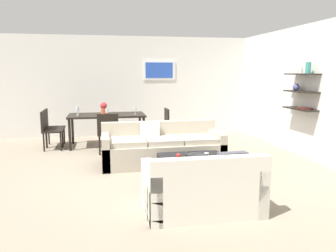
{
  "coord_description": "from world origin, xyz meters",
  "views": [
    {
      "loc": [
        -1.11,
        -5.98,
        1.74
      ],
      "look_at": [
        0.1,
        0.2,
        0.75
      ],
      "focal_mm": 36.76,
      "sensor_mm": 36.0,
      "label": 1
    }
  ],
  "objects_px": {
    "coffee_table": "(194,169)",
    "wine_glass_foot": "(107,111)",
    "dining_chair_right_near": "(162,124)",
    "centerpiece_vase": "(104,108)",
    "wine_glass_left_near": "(77,111)",
    "sofa_beige": "(162,149)",
    "dining_chair_left_near": "(49,128)",
    "decorative_bowl": "(197,155)",
    "dining_chair_left_far": "(51,125)",
    "candle_jar": "(207,155)",
    "dining_table": "(107,117)",
    "loveseat_white": "(202,188)",
    "apple_on_coffee_table": "(178,156)",
    "wine_glass_left_far": "(78,109)",
    "dining_chair_foot": "(108,131)",
    "wine_glass_right_near": "(135,109)"
  },
  "relations": [
    {
      "from": "decorative_bowl",
      "to": "dining_chair_left_far",
      "type": "height_order",
      "value": "dining_chair_left_far"
    },
    {
      "from": "sofa_beige",
      "to": "wine_glass_right_near",
      "type": "relative_size",
      "value": 14.22
    },
    {
      "from": "wine_glass_left_near",
      "to": "candle_jar",
      "type": "bearing_deg",
      "value": -52.48
    },
    {
      "from": "dining_chair_right_near",
      "to": "centerpiece_vase",
      "type": "xyz_separation_m",
      "value": [
        -1.36,
        0.26,
        0.4
      ]
    },
    {
      "from": "coffee_table",
      "to": "wine_glass_foot",
      "type": "height_order",
      "value": "wine_glass_foot"
    },
    {
      "from": "wine_glass_foot",
      "to": "wine_glass_right_near",
      "type": "bearing_deg",
      "value": 23.5
    },
    {
      "from": "dining_chair_left_far",
      "to": "dining_chair_right_near",
      "type": "xyz_separation_m",
      "value": [
        2.59,
        -0.42,
        0.0
      ]
    },
    {
      "from": "loveseat_white",
      "to": "wine_glass_left_near",
      "type": "height_order",
      "value": "wine_glass_left_near"
    },
    {
      "from": "decorative_bowl",
      "to": "candle_jar",
      "type": "height_order",
      "value": "same"
    },
    {
      "from": "loveseat_white",
      "to": "wine_glass_foot",
      "type": "distance_m",
      "value": 4.01
    },
    {
      "from": "dining_table",
      "to": "dining_chair_left_near",
      "type": "xyz_separation_m",
      "value": [
        -1.3,
        -0.21,
        -0.18
      ]
    },
    {
      "from": "sofa_beige",
      "to": "coffee_table",
      "type": "height_order",
      "value": "sofa_beige"
    },
    {
      "from": "dining_chair_right_near",
      "to": "wine_glass_foot",
      "type": "distance_m",
      "value": 1.36
    },
    {
      "from": "dining_chair_foot",
      "to": "coffee_table",
      "type": "bearing_deg",
      "value": -58.4
    },
    {
      "from": "loveseat_white",
      "to": "centerpiece_vase",
      "type": "distance_m",
      "value": 4.47
    },
    {
      "from": "apple_on_coffee_table",
      "to": "wine_glass_left_far",
      "type": "xyz_separation_m",
      "value": [
        -1.73,
        3.1,
        0.46
      ]
    },
    {
      "from": "coffee_table",
      "to": "dining_table",
      "type": "xyz_separation_m",
      "value": [
        -1.32,
        3.01,
        0.49
      ]
    },
    {
      "from": "sofa_beige",
      "to": "dining_chair_left_near",
      "type": "relative_size",
      "value": 2.58
    },
    {
      "from": "loveseat_white",
      "to": "dining_chair_right_near",
      "type": "bearing_deg",
      "value": 87.14
    },
    {
      "from": "decorative_bowl",
      "to": "dining_chair_left_near",
      "type": "xyz_separation_m",
      "value": [
        -2.66,
        2.78,
        0.09
      ]
    },
    {
      "from": "dining_chair_left_near",
      "to": "wine_glass_left_near",
      "type": "height_order",
      "value": "wine_glass_left_near"
    },
    {
      "from": "decorative_bowl",
      "to": "dining_table",
      "type": "xyz_separation_m",
      "value": [
        -1.37,
        2.99,
        0.27
      ]
    },
    {
      "from": "sofa_beige",
      "to": "candle_jar",
      "type": "bearing_deg",
      "value": -63.88
    },
    {
      "from": "dining_chair_right_near",
      "to": "centerpiece_vase",
      "type": "distance_m",
      "value": 1.45
    },
    {
      "from": "decorative_bowl",
      "to": "wine_glass_left_near",
      "type": "xyz_separation_m",
      "value": [
        -2.03,
        2.88,
        0.45
      ]
    },
    {
      "from": "dining_chair_left_near",
      "to": "dining_chair_right_near",
      "type": "bearing_deg",
      "value": 0.0
    },
    {
      "from": "wine_glass_left_far",
      "to": "wine_glass_left_near",
      "type": "bearing_deg",
      "value": -90.0
    },
    {
      "from": "wine_glass_left_near",
      "to": "dining_chair_foot",
      "type": "bearing_deg",
      "value": -48.66
    },
    {
      "from": "coffee_table",
      "to": "dining_chair_left_far",
      "type": "height_order",
      "value": "dining_chair_left_far"
    },
    {
      "from": "dining_chair_left_far",
      "to": "wine_glass_left_near",
      "type": "relative_size",
      "value": 5.78
    },
    {
      "from": "sofa_beige",
      "to": "wine_glass_foot",
      "type": "bearing_deg",
      "value": 123.98
    },
    {
      "from": "coffee_table",
      "to": "decorative_bowl",
      "type": "relative_size",
      "value": 2.84
    },
    {
      "from": "dining_chair_left_near",
      "to": "wine_glass_foot",
      "type": "xyz_separation_m",
      "value": [
        1.3,
        -0.2,
        0.37
      ]
    },
    {
      "from": "sofa_beige",
      "to": "candle_jar",
      "type": "xyz_separation_m",
      "value": [
        0.54,
        -1.1,
        0.12
      ]
    },
    {
      "from": "apple_on_coffee_table",
      "to": "dining_chair_left_near",
      "type": "height_order",
      "value": "dining_chair_left_near"
    },
    {
      "from": "decorative_bowl",
      "to": "centerpiece_vase",
      "type": "height_order",
      "value": "centerpiece_vase"
    },
    {
      "from": "loveseat_white",
      "to": "apple_on_coffee_table",
      "type": "distance_m",
      "value": 1.24
    },
    {
      "from": "wine_glass_foot",
      "to": "wine_glass_left_near",
      "type": "bearing_deg",
      "value": 156.5
    },
    {
      "from": "coffee_table",
      "to": "apple_on_coffee_table",
      "type": "bearing_deg",
      "value": 174.73
    },
    {
      "from": "wine_glass_left_far",
      "to": "centerpiece_vase",
      "type": "relative_size",
      "value": 0.66
    },
    {
      "from": "apple_on_coffee_table",
      "to": "dining_chair_foot",
      "type": "height_order",
      "value": "dining_chair_foot"
    },
    {
      "from": "candle_jar",
      "to": "dining_chair_left_far",
      "type": "distance_m",
      "value": 4.27
    },
    {
      "from": "coffee_table",
      "to": "dining_chair_foot",
      "type": "xyz_separation_m",
      "value": [
        -1.32,
        2.14,
        0.31
      ]
    },
    {
      "from": "dining_chair_left_near",
      "to": "wine_glass_foot",
      "type": "relative_size",
      "value": 4.93
    },
    {
      "from": "candle_jar",
      "to": "wine_glass_left_near",
      "type": "relative_size",
      "value": 0.49
    },
    {
      "from": "wine_glass_left_far",
      "to": "dining_chair_left_far",
      "type": "bearing_deg",
      "value": 171.53
    },
    {
      "from": "dining_table",
      "to": "wine_glass_left_near",
      "type": "distance_m",
      "value": 0.7
    },
    {
      "from": "dining_chair_right_near",
      "to": "candle_jar",
      "type": "bearing_deg",
      "value": -85.07
    },
    {
      "from": "loveseat_white",
      "to": "coffee_table",
      "type": "distance_m",
      "value": 1.23
    },
    {
      "from": "decorative_bowl",
      "to": "dining_chair_foot",
      "type": "xyz_separation_m",
      "value": [
        -1.37,
        2.12,
        0.09
      ]
    }
  ]
}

